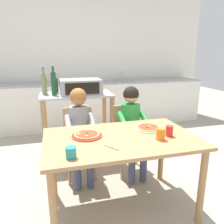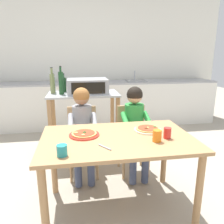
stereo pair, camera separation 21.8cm
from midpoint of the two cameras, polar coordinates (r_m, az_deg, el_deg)
ground_plane at (r=3.31m, az=-0.59°, el=-10.91°), size 11.80×11.80×0.00m
back_wall_tiled at (r=4.79m, az=-4.06°, el=13.82°), size 5.56×0.12×2.70m
kitchen_counter at (r=4.50m, az=-3.35°, el=2.11°), size 5.01×0.60×1.09m
kitchen_island_cart at (r=3.12m, az=-5.26°, el=-0.75°), size 0.96×0.54×0.91m
toaster_oven at (r=3.03m, az=-4.27°, el=6.67°), size 0.54×0.40×0.19m
bottle_squat_spirits at (r=2.98m, az=-10.96°, el=7.45°), size 0.07×0.07×0.37m
bottle_slim_sauce at (r=3.18m, az=-12.98°, el=6.91°), size 0.05×0.05×0.27m
bottle_clear_vinegar at (r=3.19m, az=-10.46°, el=7.05°), size 0.07×0.07×0.26m
bottle_dark_olive_oil at (r=3.08m, az=-13.19°, el=7.32°), size 0.06×0.06×0.35m
dining_table at (r=1.99m, az=4.60°, el=-9.21°), size 1.33×0.84×0.73m
dining_chair_left at (r=2.67m, az=-5.26°, el=-6.18°), size 0.36×0.36×0.81m
dining_chair_right at (r=2.74m, az=7.55°, el=-5.73°), size 0.36×0.36×0.81m
child_in_grey_shirt at (r=2.50m, az=-5.16°, el=-3.03°), size 0.32×0.42×1.05m
child_in_green_shirt at (r=2.57m, az=8.46°, el=-2.60°), size 0.32×0.42×1.06m
pizza_plate_red_rimmed at (r=1.99m, az=-4.07°, el=-5.77°), size 0.27×0.27×0.03m
pizza_plate_cream at (r=2.15m, az=12.08°, el=-4.41°), size 0.26×0.26×0.03m
drinking_cup_orange at (r=1.90m, az=14.82°, el=-6.01°), size 0.07×0.07×0.10m
drinking_cup_teal at (r=1.61m, az=-8.99°, el=-9.86°), size 0.08×0.08×0.08m
drinking_cup_red at (r=2.00m, az=17.17°, el=-5.25°), size 0.06×0.06×0.10m
serving_spoon at (r=1.74m, az=1.74°, el=-9.10°), size 0.09×0.12×0.01m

